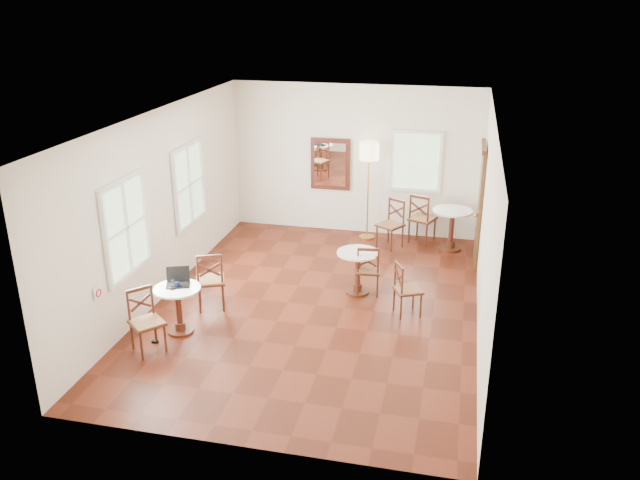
{
  "coord_description": "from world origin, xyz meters",
  "views": [
    {
      "loc": [
        2.09,
        -8.97,
        4.69
      ],
      "look_at": [
        0.0,
        0.3,
        1.0
      ],
      "focal_mm": 36.36,
      "sensor_mm": 36.0,
      "label": 1
    }
  ],
  "objects_px": {
    "chair_back_a": "(422,218)",
    "navy_mug": "(177,285)",
    "floor_lamp": "(369,158)",
    "power_adapter": "(155,342)",
    "cafe_table_mid": "(358,268)",
    "mouse": "(172,288)",
    "chair_back_b": "(391,224)",
    "water_glass": "(173,283)",
    "chair_near_a": "(210,280)",
    "cafe_table_back": "(452,225)",
    "laptop": "(178,280)",
    "chair_mid_a": "(368,270)",
    "cafe_table_near": "(178,305)",
    "chair_mid_b": "(406,289)",
    "chair_near_b": "(146,321)"
  },
  "relations": [
    {
      "from": "power_adapter",
      "to": "chair_back_a",
      "type": "bearing_deg",
      "value": 54.87
    },
    {
      "from": "cafe_table_back",
      "to": "chair_back_a",
      "type": "xyz_separation_m",
      "value": [
        -0.58,
        0.26,
        0.0
      ]
    },
    {
      "from": "cafe_table_mid",
      "to": "laptop",
      "type": "relative_size",
      "value": 1.79
    },
    {
      "from": "water_glass",
      "to": "power_adapter",
      "type": "relative_size",
      "value": 1.1
    },
    {
      "from": "cafe_table_near",
      "to": "chair_near_b",
      "type": "relative_size",
      "value": 0.78
    },
    {
      "from": "cafe_table_near",
      "to": "chair_back_b",
      "type": "bearing_deg",
      "value": 57.28
    },
    {
      "from": "floor_lamp",
      "to": "power_adapter",
      "type": "bearing_deg",
      "value": -115.56
    },
    {
      "from": "navy_mug",
      "to": "chair_near_a",
      "type": "bearing_deg",
      "value": 78.34
    },
    {
      "from": "chair_near_b",
      "to": "mouse",
      "type": "distance_m",
      "value": 0.61
    },
    {
      "from": "cafe_table_mid",
      "to": "floor_lamp",
      "type": "relative_size",
      "value": 0.37
    },
    {
      "from": "chair_back_b",
      "to": "water_glass",
      "type": "bearing_deg",
      "value": -92.32
    },
    {
      "from": "chair_back_a",
      "to": "navy_mug",
      "type": "distance_m",
      "value": 5.42
    },
    {
      "from": "chair_mid_b",
      "to": "power_adapter",
      "type": "relative_size",
      "value": 9.41
    },
    {
      "from": "navy_mug",
      "to": "chair_near_b",
      "type": "bearing_deg",
      "value": -109.05
    },
    {
      "from": "chair_back_a",
      "to": "navy_mug",
      "type": "relative_size",
      "value": 10.03
    },
    {
      "from": "chair_near_b",
      "to": "laptop",
      "type": "distance_m",
      "value": 0.79
    },
    {
      "from": "chair_near_a",
      "to": "water_glass",
      "type": "xyz_separation_m",
      "value": [
        -0.23,
        -0.8,
        0.28
      ]
    },
    {
      "from": "cafe_table_back",
      "to": "navy_mug",
      "type": "height_order",
      "value": "cafe_table_back"
    },
    {
      "from": "chair_near_a",
      "to": "chair_back_a",
      "type": "distance_m",
      "value": 4.67
    },
    {
      "from": "chair_mid_b",
      "to": "water_glass",
      "type": "bearing_deg",
      "value": 85.49
    },
    {
      "from": "cafe_table_mid",
      "to": "chair_back_a",
      "type": "bearing_deg",
      "value": 71.63
    },
    {
      "from": "chair_mid_a",
      "to": "power_adapter",
      "type": "xyz_separation_m",
      "value": [
        -2.7,
        -2.25,
        -0.41
      ]
    },
    {
      "from": "chair_mid_b",
      "to": "mouse",
      "type": "bearing_deg",
      "value": 87.05
    },
    {
      "from": "cafe_table_back",
      "to": "power_adapter",
      "type": "height_order",
      "value": "cafe_table_back"
    },
    {
      "from": "cafe_table_mid",
      "to": "mouse",
      "type": "height_order",
      "value": "mouse"
    },
    {
      "from": "cafe_table_near",
      "to": "cafe_table_mid",
      "type": "relative_size",
      "value": 0.98
    },
    {
      "from": "laptop",
      "to": "navy_mug",
      "type": "height_order",
      "value": "laptop"
    },
    {
      "from": "chair_near_a",
      "to": "mouse",
      "type": "relative_size",
      "value": 9.31
    },
    {
      "from": "chair_mid_a",
      "to": "chair_mid_b",
      "type": "relative_size",
      "value": 1.02
    },
    {
      "from": "cafe_table_near",
      "to": "cafe_table_back",
      "type": "xyz_separation_m",
      "value": [
        3.73,
        4.16,
        0.05
      ]
    },
    {
      "from": "navy_mug",
      "to": "chair_mid_b",
      "type": "bearing_deg",
      "value": 21.82
    },
    {
      "from": "laptop",
      "to": "chair_near_a",
      "type": "bearing_deg",
      "value": 54.3
    },
    {
      "from": "chair_mid_b",
      "to": "navy_mug",
      "type": "distance_m",
      "value": 3.42
    },
    {
      "from": "cafe_table_back",
      "to": "cafe_table_near",
      "type": "bearing_deg",
      "value": -131.9
    },
    {
      "from": "mouse",
      "to": "navy_mug",
      "type": "xyz_separation_m",
      "value": [
        0.05,
        0.08,
        0.02
      ]
    },
    {
      "from": "navy_mug",
      "to": "chair_back_b",
      "type": "bearing_deg",
      "value": 57.08
    },
    {
      "from": "mouse",
      "to": "water_glass",
      "type": "distance_m",
      "value": 0.1
    },
    {
      "from": "chair_near_a",
      "to": "water_glass",
      "type": "height_order",
      "value": "chair_near_a"
    },
    {
      "from": "chair_back_b",
      "to": "mouse",
      "type": "bearing_deg",
      "value": -91.53
    },
    {
      "from": "chair_back_a",
      "to": "floor_lamp",
      "type": "xyz_separation_m",
      "value": [
        -1.08,
        -0.0,
        1.15
      ]
    },
    {
      "from": "chair_near_b",
      "to": "power_adapter",
      "type": "bearing_deg",
      "value": 43.37
    },
    {
      "from": "navy_mug",
      "to": "cafe_table_back",
      "type": "bearing_deg",
      "value": 47.91
    },
    {
      "from": "chair_back_a",
      "to": "chair_near_b",
      "type": "bearing_deg",
      "value": 76.92
    },
    {
      "from": "chair_back_b",
      "to": "water_glass",
      "type": "relative_size",
      "value": 9.51
    },
    {
      "from": "floor_lamp",
      "to": "laptop",
      "type": "relative_size",
      "value": 4.8
    },
    {
      "from": "chair_near_b",
      "to": "laptop",
      "type": "height_order",
      "value": "laptop"
    },
    {
      "from": "water_glass",
      "to": "power_adapter",
      "type": "height_order",
      "value": "water_glass"
    },
    {
      "from": "chair_mid_a",
      "to": "power_adapter",
      "type": "height_order",
      "value": "chair_mid_a"
    },
    {
      "from": "cafe_table_back",
      "to": "chair_mid_a",
      "type": "distance_m",
      "value": 2.61
    },
    {
      "from": "laptop",
      "to": "water_glass",
      "type": "distance_m",
      "value": 0.1
    }
  ]
}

